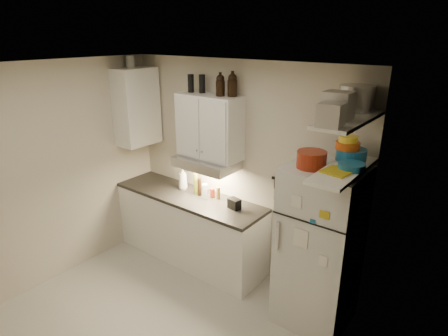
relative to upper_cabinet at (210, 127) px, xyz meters
The scene contains 36 objects.
floor 2.29m from the upper_cabinet, 77.33° to the right, with size 3.20×3.00×0.02m, color #B9B5AA.
ceiling 1.58m from the upper_cabinet, 77.33° to the right, with size 3.20×3.00×0.02m, color silver.
back_wall 0.63m from the upper_cabinet, 30.26° to the left, with size 3.20×0.02×2.60m, color beige.
left_wall 1.94m from the upper_cabinet, 134.46° to the right, with size 0.02×3.00×2.60m, color beige.
right_wall 2.39m from the upper_cabinet, 34.95° to the right, with size 0.02×3.00×2.60m, color beige.
base_cabinet 1.41m from the upper_cabinet, 151.63° to the right, with size 2.10×0.60×0.88m, color white.
countertop 0.97m from the upper_cabinet, 151.63° to the right, with size 2.10×0.62×0.04m, color #262421.
upper_cabinet is the anchor object (origin of this frame).
side_cabinet 1.15m from the upper_cabinet, behind, with size 0.33×0.55×1.00m, color white.
range_hood 0.44m from the upper_cabinet, 90.00° to the right, with size 0.76×0.46×0.12m, color silver.
fridge 1.84m from the upper_cabinet, ahead, with size 0.70×0.68×1.70m, color silver.
shelf_hi 1.82m from the upper_cabinet, 10.05° to the right, with size 0.30×0.95×0.03m, color white.
shelf_lo 1.78m from the upper_cabinet, 10.05° to the right, with size 0.30×0.95×0.03m, color white.
knife_strip 1.13m from the upper_cabinet, ahead, with size 0.42×0.02×0.03m, color black.
dutch_oven 1.46m from the upper_cabinet, 10.60° to the right, with size 0.27×0.27×0.16m, color maroon.
book_stack 1.79m from the upper_cabinet, 13.44° to the right, with size 0.22×0.27×0.09m, color #B39B16.
spice_jar 1.69m from the upper_cabinet, ahead, with size 0.05×0.05×0.09m, color silver.
stock_pot 1.76m from the upper_cabinet, ahead, with size 0.31×0.31×0.22m, color silver.
tin_a 1.80m from the upper_cabinet, 13.95° to the right, with size 0.22×0.20×0.22m, color #AAAAAD.
tin_b 1.94m from the upper_cabinet, 22.03° to the right, with size 0.18×0.18×0.18m, color #AAAAAD.
bowl_teal 1.72m from the upper_cabinet, ahead, with size 0.27×0.27×0.11m, color #185E89.
bowl_orange 1.69m from the upper_cabinet, ahead, with size 0.22×0.22×0.06m, color #C54E12.
bowl_yellow 1.69m from the upper_cabinet, ahead, with size 0.17×0.17×0.05m, color yellow.
plates 1.83m from the upper_cabinet, ahead, with size 0.23×0.23×0.06m, color #185E89.
growler_a 0.52m from the upper_cabinet, ahead, with size 0.10×0.10×0.24m, color black, non-canonical shape.
growler_b 0.58m from the upper_cabinet, 10.54° to the left, with size 0.11×0.11×0.26m, color black, non-canonical shape.
thermos_a 0.51m from the upper_cabinet, 159.75° to the left, with size 0.07×0.07×0.21m, color black.
thermos_b 0.56m from the upper_cabinet, behind, with size 0.07×0.07×0.21m, color black.
side_jar 1.40m from the upper_cabinet, behind, with size 0.11×0.11×0.15m, color silver.
soap_bottle 0.86m from the upper_cabinet, behind, with size 0.13×0.13×0.34m, color white.
pepper_mill 0.84m from the upper_cabinet, ahead, with size 0.05×0.05×0.16m, color brown.
oil_bottle 0.79m from the upper_cabinet, 167.07° to the right, with size 0.05×0.05×0.28m, color #546018.
vinegar_bottle 0.80m from the upper_cabinet, 157.12° to the right, with size 0.05×0.05×0.24m, color black.
clear_bottle 0.81m from the upper_cabinet, 105.42° to the right, with size 0.06×0.06×0.19m, color silver.
red_jar 0.85m from the upper_cabinet, ahead, with size 0.06×0.06×0.12m, color maroon.
caddy 0.95m from the upper_cabinet, 11.42° to the right, with size 0.14×0.10×0.12m, color black.
Camera 1 is at (2.47, -1.99, 2.87)m, focal length 30.00 mm.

